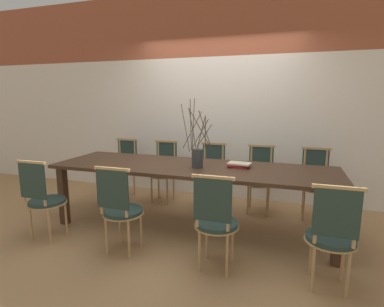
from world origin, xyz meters
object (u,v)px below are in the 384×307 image
(chair_far_center, at_px, (212,173))
(book_stack, at_px, (239,165))
(dining_table, at_px, (192,172))
(chair_near_center, at_px, (215,219))
(vase_centerpiece, at_px, (197,156))

(chair_far_center, relative_size, book_stack, 3.22)
(book_stack, bearing_deg, dining_table, -167.87)
(chair_near_center, relative_size, chair_far_center, 1.00)
(vase_centerpiece, relative_size, book_stack, 2.74)
(chair_far_center, height_order, book_stack, chair_far_center)
(chair_far_center, bearing_deg, vase_centerpiece, 93.28)
(dining_table, distance_m, vase_centerpiece, 0.24)
(chair_near_center, xyz_separation_m, chair_far_center, (-0.46, 1.64, 0.00))
(vase_centerpiece, bearing_deg, chair_far_center, 93.28)
(chair_near_center, relative_size, vase_centerpiece, 1.17)
(dining_table, bearing_deg, book_stack, 12.13)
(vase_centerpiece, bearing_deg, chair_near_center, -61.91)
(book_stack, bearing_deg, chair_far_center, 125.85)
(chair_far_center, xyz_separation_m, vase_centerpiece, (0.05, -0.87, 0.42))
(vase_centerpiece, bearing_deg, dining_table, 146.41)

